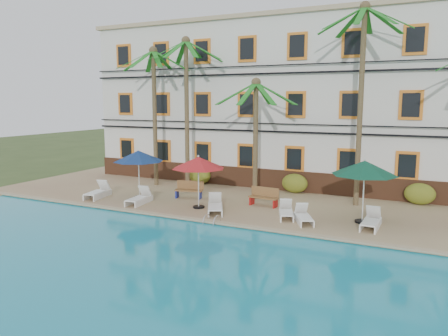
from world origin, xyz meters
The scene contains 24 objects.
ground centered at (0.00, 0.00, 0.00)m, with size 100.00×100.00×0.00m, color #384C23.
pool_deck centered at (0.00, 5.00, 0.12)m, with size 30.00×12.00×0.25m, color tan.
swimming_pool centered at (0.00, -7.00, 0.10)m, with size 26.00×12.00×0.20m, color teal.
pool_coping centered at (0.00, -0.90, 0.28)m, with size 30.00×0.35×0.06m, color tan.
hotel_building centered at (0.00, 9.98, 5.37)m, with size 25.40×6.44×10.22m.
palm_a centered at (-6.83, 5.11, 5.65)m, with size 4.46×4.46×8.44m.
palm_b centered at (-4.62, 5.23, 5.91)m, with size 4.46×4.46×8.90m.
palm_c centered at (0.15, 4.28, 4.46)m, with size 4.46×4.46×6.40m.
palm_d centered at (5.32, 5.08, 6.45)m, with size 4.46×4.46×9.87m.
shrub_left centered at (-4.55, 6.60, 0.80)m, with size 1.50×0.90×1.10m, color #1F5418.
shrub_mid centered at (1.66, 6.60, 0.80)m, with size 1.50×0.90×1.10m, color #1F5418.
shrub_right centered at (8.20, 6.60, 0.80)m, with size 1.50×0.90×1.10m, color #1F5418.
umbrella_blue centered at (-5.52, 1.63, 2.52)m, with size 2.66×2.66×2.66m.
umbrella_red centered at (-1.54, 1.10, 2.48)m, with size 2.61×2.61×2.61m.
umbrella_green centered at (6.10, 1.90, 2.63)m, with size 2.79×2.79×2.79m.
lounger_a centered at (-7.62, 0.75, 0.54)m, with size 1.03×1.99×0.89m.
lounger_b centered at (-4.71, 0.55, 0.53)m, with size 0.85×1.88×0.86m.
lounger_c centered at (-0.41, 0.67, 0.54)m, with size 1.45×1.97×0.88m.
lounger_d centered at (2.89, 1.26, 0.51)m, with size 1.15×1.77×0.79m.
lounger_e centered at (3.81, 0.83, 0.50)m, with size 1.28×1.74×0.78m.
lounger_f centered at (6.55, 1.26, 0.52)m, with size 0.67×1.80×0.84m.
bench_left centered at (-3.09, 2.79, 0.72)m, with size 1.57×0.81×0.93m.
bench_right centered at (1.20, 2.91, 0.72)m, with size 1.54×0.61×0.93m.
pool_ladder centered at (0.28, -1.00, 0.25)m, with size 0.54×0.74×0.74m.
Camera 1 is at (8.73, -17.17, 5.49)m, focal length 35.00 mm.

